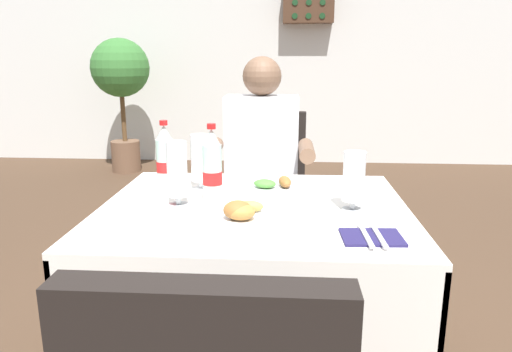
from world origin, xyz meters
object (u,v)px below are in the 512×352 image
(chair_far_diner_seat, at_px, (265,194))
(plate_near_camera, at_px, (245,213))
(napkin_cutlery_set, at_px, (372,237))
(beer_glass_left, at_px, (354,179))
(seated_diner_far, at_px, (261,170))
(beer_glass_middle, at_px, (177,172))
(plate_far_diner, at_px, (276,185))
(wall_bottle_rack, at_px, (308,3))
(cola_bottle_primary, at_px, (212,169))
(main_dining_table, at_px, (254,253))
(beer_glass_right, at_px, (201,162))
(cola_bottle_secondary, at_px, (165,159))
(potted_plant_corner, at_px, (121,79))

(chair_far_diner_seat, bearing_deg, plate_near_camera, -90.98)
(napkin_cutlery_set, bearing_deg, beer_glass_left, 95.09)
(seated_diner_far, bearing_deg, beer_glass_middle, -108.10)
(chair_far_diner_seat, relative_size, seated_diner_far, 0.77)
(plate_far_diner, height_order, wall_bottle_rack, wall_bottle_rack)
(cola_bottle_primary, bearing_deg, seated_diner_far, 79.90)
(cola_bottle_primary, bearing_deg, napkin_cutlery_set, -30.63)
(main_dining_table, distance_m, napkin_cutlery_set, 0.49)
(plate_near_camera, height_order, cola_bottle_primary, cola_bottle_primary)
(beer_glass_middle, bearing_deg, plate_far_diner, 34.83)
(main_dining_table, distance_m, wall_bottle_rack, 4.24)
(wall_bottle_rack, bearing_deg, plate_far_diner, -93.75)
(beer_glass_left, xyz_separation_m, beer_glass_right, (-0.55, 0.22, 0.00))
(cola_bottle_secondary, bearing_deg, beer_glass_right, -5.67)
(beer_glass_middle, height_order, wall_bottle_rack, wall_bottle_rack)
(napkin_cutlery_set, relative_size, wall_bottle_rack, 0.34)
(beer_glass_middle, xyz_separation_m, wall_bottle_rack, (0.58, 4.06, 0.95))
(chair_far_diner_seat, xyz_separation_m, beer_glass_left, (0.33, -0.87, 0.31))
(chair_far_diner_seat, xyz_separation_m, napkin_cutlery_set, (0.35, -1.12, 0.21))
(seated_diner_far, bearing_deg, potted_plant_corner, 120.74)
(plate_far_diner, height_order, beer_glass_middle, beer_glass_middle)
(beer_glass_middle, bearing_deg, chair_far_diner_seat, 73.05)
(beer_glass_right, height_order, cola_bottle_secondary, cola_bottle_secondary)
(beer_glass_right, bearing_deg, beer_glass_left, -21.99)
(seated_diner_far, height_order, beer_glass_middle, seated_diner_far)
(plate_far_diner, distance_m, beer_glass_left, 0.37)
(beer_glass_left, height_order, beer_glass_middle, beer_glass_middle)
(main_dining_table, bearing_deg, potted_plant_corner, 115.48)
(plate_far_diner, xyz_separation_m, beer_glass_right, (-0.29, -0.02, 0.10))
(potted_plant_corner, bearing_deg, beer_glass_left, -60.52)
(plate_near_camera, relative_size, cola_bottle_secondary, 0.90)
(beer_glass_left, height_order, beer_glass_right, beer_glass_right)
(cola_bottle_primary, bearing_deg, main_dining_table, -4.90)
(beer_glass_middle, bearing_deg, wall_bottle_rack, 81.87)
(napkin_cutlery_set, xyz_separation_m, wall_bottle_rack, (-0.03, 4.33, 1.06))
(potted_plant_corner, bearing_deg, main_dining_table, -64.52)
(beer_glass_middle, xyz_separation_m, cola_bottle_secondary, (-0.10, 0.22, -0.00))
(main_dining_table, distance_m, chair_far_diner_seat, 0.84)
(beer_glass_middle, xyz_separation_m, potted_plant_corner, (-1.43, 3.56, 0.14))
(plate_near_camera, distance_m, cola_bottle_primary, 0.24)
(wall_bottle_rack, bearing_deg, napkin_cutlery_set, -89.54)
(cola_bottle_secondary, xyz_separation_m, potted_plant_corner, (-1.33, 3.34, 0.14))
(potted_plant_corner, bearing_deg, chair_far_diner_seat, -58.00)
(cola_bottle_secondary, relative_size, napkin_cutlery_set, 1.38)
(chair_far_diner_seat, bearing_deg, wall_bottle_rack, 84.30)
(main_dining_table, height_order, beer_glass_right, beer_glass_right)
(beer_glass_right, relative_size, potted_plant_corner, 0.15)
(beer_glass_right, bearing_deg, plate_near_camera, -60.19)
(chair_far_diner_seat, relative_size, potted_plant_corner, 0.67)
(beer_glass_middle, bearing_deg, napkin_cutlery_set, -23.61)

